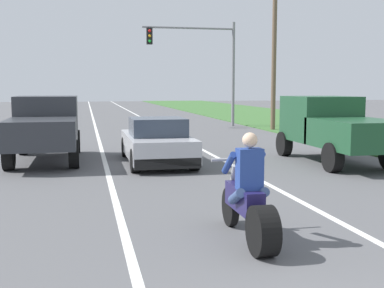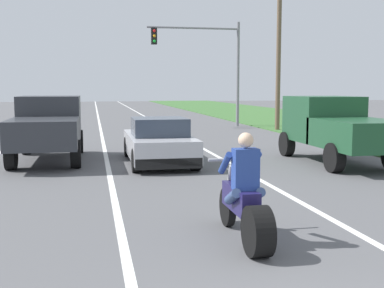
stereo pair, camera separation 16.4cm
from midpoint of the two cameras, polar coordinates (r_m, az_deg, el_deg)
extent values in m
cube|color=white|center=(23.22, -18.87, 0.51)|extent=(0.14, 120.00, 0.01)
cube|color=white|center=(23.36, -1.09, 0.89)|extent=(0.14, 120.00, 0.01)
cube|color=white|center=(23.01, -9.95, 0.71)|extent=(0.14, 120.00, 0.01)
cube|color=#3D6B33|center=(27.03, 20.55, 1.29)|extent=(10.00, 120.00, 0.06)
cylinder|color=black|center=(6.87, 8.19, -9.78)|extent=(0.28, 0.69, 0.69)
cylinder|color=black|center=(8.31, 4.63, -7.12)|extent=(0.12, 0.63, 0.63)
cube|color=#1E194C|center=(7.57, 6.15, -6.18)|extent=(0.28, 1.10, 0.36)
cylinder|color=#B2B2B7|center=(8.16, 4.80, -4.74)|extent=(0.08, 0.36, 0.73)
cylinder|color=#A5A5AA|center=(8.06, 4.87, -1.77)|extent=(0.70, 0.05, 0.05)
cube|color=navy|center=(7.26, 6.73, -2.86)|extent=(0.36, 0.24, 0.60)
sphere|color=beige|center=(7.20, 6.78, 0.43)|extent=(0.22, 0.22, 0.22)
cylinder|color=#384C7A|center=(7.31, 5.27, -5.97)|extent=(0.14, 0.47, 0.32)
cylinder|color=navy|center=(7.47, 4.42, -2.18)|extent=(0.10, 0.51, 0.40)
cylinder|color=#384C7A|center=(7.42, 7.95, -5.83)|extent=(0.14, 0.47, 0.32)
cylinder|color=navy|center=(7.60, 7.62, -2.08)|extent=(0.10, 0.51, 0.40)
cube|color=#B7B7BC|center=(15.09, -3.50, -0.16)|extent=(1.80, 4.30, 0.64)
cube|color=#333D4C|center=(14.83, -3.41, 1.98)|extent=(1.56, 1.70, 0.52)
cube|color=black|center=(13.11, -2.29, -2.21)|extent=(1.76, 0.20, 0.28)
cylinder|color=black|center=(16.61, -6.97, -0.31)|extent=(0.24, 0.64, 0.64)
cylinder|color=black|center=(16.80, -1.52, -0.19)|extent=(0.24, 0.64, 0.64)
cylinder|color=black|center=(13.45, -5.96, -1.89)|extent=(0.24, 0.64, 0.64)
cylinder|color=black|center=(13.68, 0.73, -1.71)|extent=(0.24, 0.64, 0.64)
cube|color=#2D3035|center=(16.98, -15.53, 2.90)|extent=(1.90, 2.10, 1.40)
cube|color=#333D4C|center=(17.31, -15.48, 4.24)|extent=(1.67, 0.29, 0.57)
cube|color=#2D3035|center=(14.76, -16.14, 1.21)|extent=(1.90, 2.70, 0.80)
cylinder|color=black|center=(17.93, -18.03, 0.17)|extent=(0.28, 0.80, 0.80)
cylinder|color=black|center=(17.80, -12.46, 0.29)|extent=(0.28, 0.80, 0.80)
cylinder|color=black|center=(14.63, -19.57, -1.24)|extent=(0.28, 0.80, 0.80)
cylinder|color=black|center=(14.47, -12.74, -1.10)|extent=(0.28, 0.80, 0.80)
cube|color=#1E4C2D|center=(16.48, 14.90, 2.82)|extent=(1.90, 2.10, 1.40)
cube|color=#333D4C|center=(16.78, 14.41, 4.21)|extent=(1.67, 0.29, 0.57)
cube|color=#1E4C2D|center=(14.52, 18.76, 1.04)|extent=(1.90, 2.70, 0.80)
cylinder|color=black|center=(16.93, 10.98, 0.01)|extent=(0.28, 0.80, 0.80)
cylinder|color=black|center=(17.66, 16.22, 0.14)|extent=(0.28, 0.80, 0.80)
cylinder|color=black|center=(13.91, 16.17, -1.50)|extent=(0.28, 0.80, 0.80)
cylinder|color=gray|center=(29.54, 5.38, 7.84)|extent=(0.18, 0.18, 6.00)
cylinder|color=gray|center=(29.08, 0.32, 13.03)|extent=(5.27, 0.12, 0.12)
cube|color=black|center=(28.67, -4.16, 12.10)|extent=(0.32, 0.24, 0.90)
sphere|color=red|center=(28.56, -4.13, 12.69)|extent=(0.16, 0.16, 0.16)
sphere|color=orange|center=(28.53, -4.13, 12.13)|extent=(0.16, 0.16, 0.16)
sphere|color=green|center=(28.50, -4.12, 11.57)|extent=(0.16, 0.16, 0.16)
cylinder|color=brown|center=(26.76, 9.98, 10.71)|extent=(0.24, 0.24, 8.60)
camera|label=1|loc=(0.08, -89.58, 0.05)|focal=47.00mm
camera|label=2|loc=(0.08, 90.42, -0.05)|focal=47.00mm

